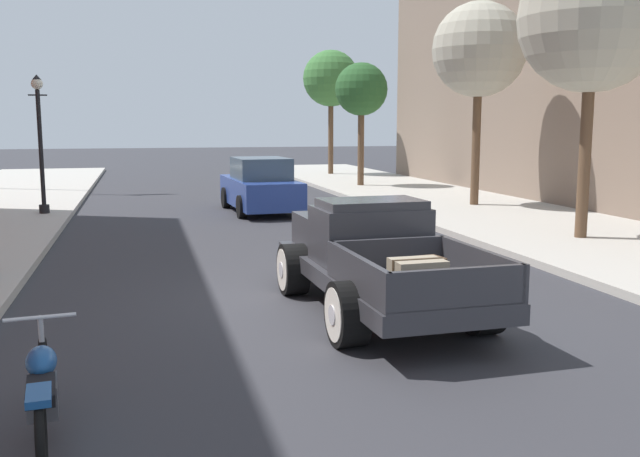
# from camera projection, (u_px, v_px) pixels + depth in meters

# --- Properties ---
(ground_plane) EXTENTS (140.00, 140.00, 0.00)m
(ground_plane) POSITION_uv_depth(u_px,v_px,m) (319.00, 300.00, 10.59)
(ground_plane) COLOR #333338
(hotrod_truck_gunmetal) EXTENTS (2.29, 4.98, 1.58)m
(hotrod_truck_gunmetal) POSITION_uv_depth(u_px,v_px,m) (372.00, 257.00, 10.03)
(hotrod_truck_gunmetal) COLOR #333338
(hotrod_truck_gunmetal) RESTS_ON ground
(motorcycle_parked) EXTENTS (0.62, 2.12, 0.93)m
(motorcycle_parked) POSITION_uv_depth(u_px,v_px,m) (42.00, 388.00, 5.86)
(motorcycle_parked) COLOR black
(motorcycle_parked) RESTS_ON ground
(car_background_blue) EXTENTS (2.04, 4.38, 1.65)m
(car_background_blue) POSITION_uv_depth(u_px,v_px,m) (260.00, 187.00, 21.04)
(car_background_blue) COLOR #284293
(car_background_blue) RESTS_ON ground
(street_lamp_far) EXTENTS (0.50, 0.32, 3.85)m
(street_lamp_far) POSITION_uv_depth(u_px,v_px,m) (40.00, 134.00, 19.35)
(street_lamp_far) COLOR black
(street_lamp_far) RESTS_ON sidewalk_left
(street_tree_nearest) EXTENTS (3.14, 3.14, 6.31)m
(street_tree_nearest) POSITION_uv_depth(u_px,v_px,m) (593.00, 19.00, 14.81)
(street_tree_nearest) COLOR brown
(street_tree_nearest) RESTS_ON sidewalk_right
(street_tree_second) EXTENTS (2.86, 2.86, 6.17)m
(street_tree_second) POSITION_uv_depth(u_px,v_px,m) (479.00, 50.00, 21.12)
(street_tree_second) COLOR brown
(street_tree_second) RESTS_ON sidewalk_right
(street_tree_third) EXTENTS (2.13, 2.13, 4.97)m
(street_tree_third) POSITION_uv_depth(u_px,v_px,m) (361.00, 90.00, 28.19)
(street_tree_third) COLOR brown
(street_tree_third) RESTS_ON sidewalk_right
(street_tree_farthest) EXTENTS (2.78, 2.78, 6.14)m
(street_tree_farthest) POSITION_uv_depth(u_px,v_px,m) (331.00, 79.00, 34.62)
(street_tree_farthest) COLOR brown
(street_tree_farthest) RESTS_ON sidewalk_right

